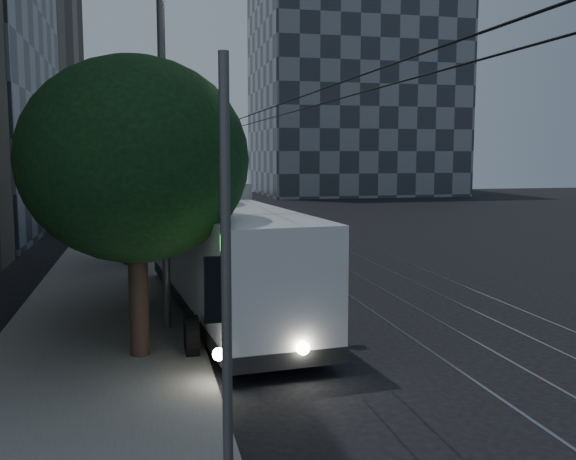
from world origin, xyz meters
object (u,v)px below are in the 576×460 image
(trolleybus, at_px, (223,256))
(car_white_b, at_px, (192,216))
(streetlamp_near, at_px, (179,112))
(pickup_silver, at_px, (222,236))
(car_white_d, at_px, (191,205))
(car_white_a, at_px, (218,233))
(car_white_c, at_px, (175,214))
(streetlamp_far, at_px, (159,140))

(trolleybus, distance_m, car_white_b, 23.21)
(car_white_b, distance_m, streetlamp_near, 25.52)
(pickup_silver, bearing_deg, car_white_d, 79.45)
(trolleybus, distance_m, car_white_d, 32.33)
(car_white_a, distance_m, streetlamp_near, 16.52)
(car_white_c, bearing_deg, streetlamp_near, -79.63)
(car_white_b, distance_m, car_white_d, 9.13)
(trolleybus, height_order, car_white_d, trolleybus)
(trolleybus, height_order, streetlamp_near, streetlamp_near)
(trolleybus, relative_size, car_white_b, 2.79)
(pickup_silver, xyz_separation_m, car_white_a, (0.00, 1.91, -0.09))
(streetlamp_near, bearing_deg, car_white_a, 80.13)
(trolleybus, xyz_separation_m, car_white_c, (-0.20, 24.40, -1.01))
(car_white_c, bearing_deg, trolleybus, -76.77)
(trolleybus, distance_m, car_white_a, 13.85)
(car_white_c, height_order, streetlamp_far, streetlamp_far)
(car_white_b, xyz_separation_m, streetlamp_near, (-2.08, -24.91, 5.10))
(car_white_a, xyz_separation_m, streetlamp_near, (-2.69, -15.48, 5.09))
(car_white_a, distance_m, car_white_b, 9.45)
(car_white_d, bearing_deg, trolleybus, -93.48)
(pickup_silver, distance_m, car_white_d, 20.45)
(streetlamp_near, distance_m, streetlamp_far, 21.39)
(pickup_silver, distance_m, streetlamp_far, 9.52)
(pickup_silver, height_order, car_white_b, pickup_silver)
(car_white_a, xyz_separation_m, car_white_c, (-1.60, 10.67, 0.05))
(pickup_silver, xyz_separation_m, car_white_c, (-1.60, 12.57, -0.04))
(streetlamp_far, bearing_deg, car_white_c, 76.97)
(car_white_a, height_order, car_white_c, car_white_c)
(pickup_silver, height_order, car_white_d, pickup_silver)
(car_white_b, distance_m, car_white_c, 1.58)
(trolleybus, height_order, streetlamp_far, streetlamp_far)
(car_white_d, distance_m, streetlamp_far, 13.77)
(pickup_silver, relative_size, car_white_a, 1.39)
(car_white_c, relative_size, car_white_d, 1.05)
(pickup_silver, height_order, car_white_a, pickup_silver)
(trolleybus, xyz_separation_m, car_white_d, (1.40, 32.28, -1.02))
(car_white_d, bearing_deg, car_white_c, -102.48)
(car_white_b, xyz_separation_m, car_white_c, (-0.99, 1.24, 0.06))
(car_white_a, height_order, streetlamp_far, streetlamp_far)
(trolleybus, height_order, car_white_a, trolleybus)
(streetlamp_near, bearing_deg, car_white_d, 85.47)
(car_white_c, bearing_deg, streetlamp_far, -90.27)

